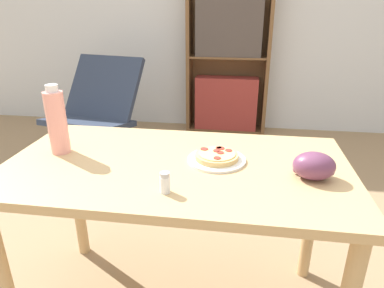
{
  "coord_description": "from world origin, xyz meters",
  "views": [
    {
      "loc": [
        0.36,
        -1.23,
        1.34
      ],
      "look_at": [
        0.17,
        0.02,
        0.82
      ],
      "focal_mm": 32.0,
      "sensor_mm": 36.0,
      "label": 1
    }
  ],
  "objects": [
    {
      "name": "drink_bottle",
      "position": [
        -0.38,
        -0.0,
        0.89
      ],
      "size": [
        0.08,
        0.08,
        0.29
      ],
      "color": "pink",
      "rests_on": "dining_table"
    },
    {
      "name": "dining_table",
      "position": [
        0.12,
        -0.04,
        0.65
      ],
      "size": [
        1.35,
        0.73,
        0.76
      ],
      "color": "tan",
      "rests_on": "ground_plane"
    },
    {
      "name": "salt_shaker",
      "position": [
        0.13,
        -0.26,
        0.79
      ],
      "size": [
        0.03,
        0.03,
        0.07
      ],
      "color": "white",
      "rests_on": "dining_table"
    },
    {
      "name": "lounge_chair_near",
      "position": [
        -0.95,
        1.59,
        0.29
      ],
      "size": [
        0.81,
        0.89,
        0.88
      ],
      "rotation": [
        0.0,
        0.0,
        -0.21
      ],
      "color": "slate",
      "rests_on": "ground_plane"
    },
    {
      "name": "grape_bunch",
      "position": [
        0.63,
        -0.09,
        0.8
      ],
      "size": [
        0.15,
        0.12,
        0.1
      ],
      "color": "#6B3856",
      "rests_on": "dining_table"
    },
    {
      "name": "wall_back",
      "position": [
        0.0,
        2.62,
        1.3
      ],
      "size": [
        8.0,
        0.05,
        2.6
      ],
      "color": "silver",
      "rests_on": "ground_plane"
    },
    {
      "name": "bookshelf",
      "position": [
        0.2,
        2.46,
        0.74
      ],
      "size": [
        0.86,
        0.27,
        1.63
      ],
      "color": "brown",
      "rests_on": "ground_plane"
    },
    {
      "name": "pizza_on_plate",
      "position": [
        0.27,
        0.01,
        0.77
      ],
      "size": [
        0.23,
        0.23,
        0.04
      ],
      "color": "white",
      "rests_on": "dining_table"
    }
  ]
}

